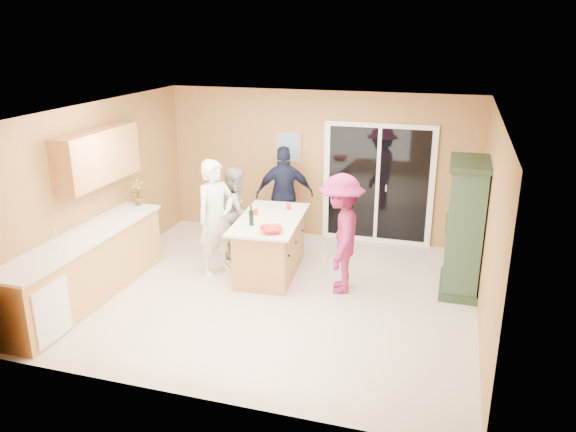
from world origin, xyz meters
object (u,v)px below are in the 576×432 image
(woman_magenta, at_px, (341,234))
(woman_grey, at_px, (237,211))
(woman_white, at_px, (216,218))
(woman_navy, at_px, (285,195))
(kitchen_island, at_px, (270,247))
(green_hutch, at_px, (464,229))

(woman_magenta, bearing_deg, woman_grey, -123.73)
(woman_white, distance_m, woman_grey, 0.84)
(woman_navy, bearing_deg, woman_grey, 35.01)
(kitchen_island, xyz_separation_m, woman_magenta, (1.14, -0.28, 0.44))
(woman_white, xyz_separation_m, woman_navy, (0.58, 1.62, -0.04))
(woman_white, height_order, woman_navy, woman_white)
(green_hutch, height_order, woman_navy, green_hutch)
(green_hutch, height_order, woman_magenta, green_hutch)
(woman_white, height_order, woman_magenta, woman_white)
(green_hutch, relative_size, woman_white, 1.07)
(woman_white, bearing_deg, green_hutch, -52.15)
(kitchen_island, relative_size, woman_navy, 1.04)
(green_hutch, distance_m, woman_magenta, 1.73)
(woman_white, distance_m, woman_magenta, 1.92)
(kitchen_island, bearing_deg, woman_white, -167.88)
(woman_navy, bearing_deg, woman_white, 51.18)
(green_hutch, bearing_deg, kitchen_island, -175.06)
(kitchen_island, xyz_separation_m, woman_white, (-0.78, -0.24, 0.47))
(woman_navy, bearing_deg, woman_magenta, 109.75)
(kitchen_island, bearing_deg, woman_grey, 137.82)
(woman_white, xyz_separation_m, woman_grey, (0.01, 0.82, -0.15))
(woman_grey, distance_m, woman_navy, 0.99)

